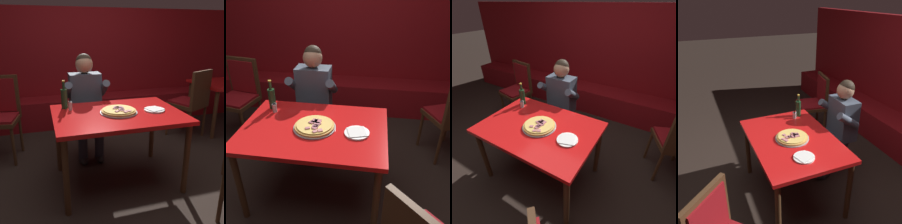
# 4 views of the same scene
# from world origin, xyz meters

# --- Properties ---
(ground_plane) EXTENTS (24.00, 24.00, 0.00)m
(ground_plane) POSITION_xyz_m (0.00, 0.00, 0.00)
(ground_plane) COLOR black
(booth_wall_panel) EXTENTS (6.80, 0.16, 1.90)m
(booth_wall_panel) POSITION_xyz_m (0.00, 2.18, 0.95)
(booth_wall_panel) COLOR maroon
(booth_wall_panel) RESTS_ON ground_plane
(booth_bench) EXTENTS (6.46, 0.48, 0.46)m
(booth_bench) POSITION_xyz_m (0.00, 1.86, 0.23)
(booth_bench) COLOR maroon
(booth_bench) RESTS_ON ground_plane
(main_dining_table) EXTENTS (1.26, 0.89, 0.77)m
(main_dining_table) POSITION_xyz_m (0.00, 0.00, 0.68)
(main_dining_table) COLOR #422816
(main_dining_table) RESTS_ON ground_plane
(pizza) EXTENTS (0.37, 0.37, 0.05)m
(pizza) POSITION_xyz_m (0.01, -0.01, 0.78)
(pizza) COLOR #9E9EA3
(pizza) RESTS_ON main_dining_table
(plate_white_paper) EXTENTS (0.21, 0.21, 0.02)m
(plate_white_paper) POSITION_xyz_m (0.38, -0.04, 0.77)
(plate_white_paper) COLOR white
(plate_white_paper) RESTS_ON main_dining_table
(beer_bottle) EXTENTS (0.07, 0.07, 0.29)m
(beer_bottle) POSITION_xyz_m (-0.48, 0.29, 0.88)
(beer_bottle) COLOR #19381E
(beer_bottle) RESTS_ON main_dining_table
(shaker_red_pepper_flakes) EXTENTS (0.04, 0.04, 0.09)m
(shaker_red_pepper_flakes) POSITION_xyz_m (-0.44, 0.21, 0.80)
(shaker_red_pepper_flakes) COLOR silver
(shaker_red_pepper_flakes) RESTS_ON main_dining_table
(shaker_black_pepper) EXTENTS (0.04, 0.04, 0.09)m
(shaker_black_pepper) POSITION_xyz_m (-0.43, 0.22, 0.80)
(shaker_black_pepper) COLOR silver
(shaker_black_pepper) RESTS_ON main_dining_table
(shaker_oregano) EXTENTS (0.04, 0.04, 0.09)m
(shaker_oregano) POSITION_xyz_m (-0.44, 0.21, 0.80)
(shaker_oregano) COLOR silver
(shaker_oregano) RESTS_ON main_dining_table
(diner_seated_blue_shirt) EXTENTS (0.53, 0.53, 1.27)m
(diner_seated_blue_shirt) POSITION_xyz_m (-0.18, 0.68, 0.71)
(diner_seated_blue_shirt) COLOR black
(diner_seated_blue_shirt) RESTS_ON ground_plane
(dining_chair_near_right) EXTENTS (0.51, 0.51, 1.02)m
(dining_chair_near_right) POSITION_xyz_m (-1.21, 0.93, 0.60)
(dining_chair_near_right) COLOR #422816
(dining_chair_near_right) RESTS_ON ground_plane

